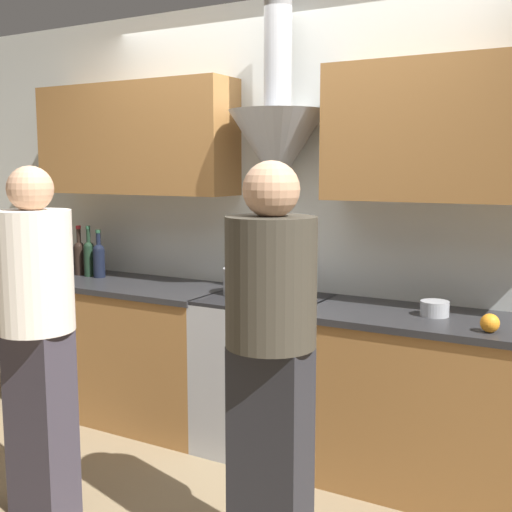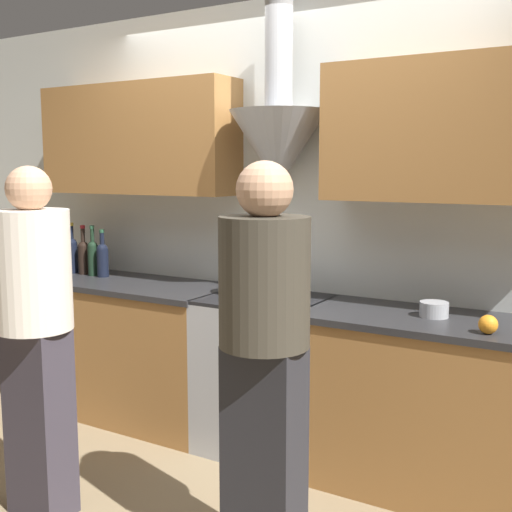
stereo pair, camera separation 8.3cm
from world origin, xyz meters
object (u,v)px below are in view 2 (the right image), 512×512
Objects in this scene: wine_bottle_0 at (63,253)px; saucepan at (434,309)px; stove_range at (265,373)px; person_foreground_left at (35,327)px; wine_bottle_4 at (103,258)px; stock_pot at (245,281)px; wine_bottle_2 at (84,255)px; wine_bottle_1 at (72,253)px; wine_bottle_3 at (93,256)px; person_foreground_right at (264,352)px; orange_fruit at (488,324)px; mixing_bowl at (285,296)px.

saucepan is at bearing -0.97° from wine_bottle_0.
saucepan reaches higher than stove_range.
person_foreground_left is (-0.55, -1.15, 0.45)m from stove_range.
wine_bottle_4 is at bearing 179.23° from saucepan.
wine_bottle_4 is at bearing 178.70° from stock_pot.
stove_range is at bearing -2.46° from wine_bottle_2.
wine_bottle_1 reaches higher than saucepan.
wine_bottle_0 is 0.93× the size of wine_bottle_3.
wine_bottle_4 is at bearing 150.88° from person_foreground_right.
wine_bottle_1 is (0.09, -0.01, 0.01)m from wine_bottle_0.
saucepan is at bearing 69.13° from person_foreground_right.
stock_pot is 1.41m from orange_fruit.
wine_bottle_1 is 2.84m from orange_fruit.
saucepan is 1.08m from person_foreground_right.
wine_bottle_1 is at bearing -176.03° from wine_bottle_2.
wine_bottle_0 is (-1.68, 0.06, 0.57)m from stove_range.
wine_bottle_2 is 2.44m from saucepan.
person_foreground_left reaches higher than wine_bottle_1.
wine_bottle_3 is at bearing -6.92° from wine_bottle_2.
orange_fruit is 0.05× the size of person_foreground_right.
wine_bottle_1 is (-1.59, 0.06, 0.58)m from stove_range.
stock_pot is (1.34, -0.04, -0.05)m from wine_bottle_2.
wine_bottle_0 is 0.19× the size of person_foreground_left.
person_foreground_left is (1.13, -1.21, -0.12)m from wine_bottle_0.
person_foreground_left is (-1.79, -0.97, -0.03)m from orange_fruit.
wine_bottle_2 is 1.05× the size of wine_bottle_4.
person_foreground_right is at bearing -28.03° from wine_bottle_3.
person_foreground_right reaches higher than wine_bottle_3.
mixing_bowl is (1.74, -0.10, -0.11)m from wine_bottle_1.
person_foreground_left is at bearing -171.66° from person_foreground_right.
wine_bottle_3 is 1.07× the size of wine_bottle_4.
stove_range is 1.23m from person_foreground_right.
wine_bottle_2 is 1.34m from stock_pot.
saucepan is at bearing -1.07° from wine_bottle_2.
mixing_bowl is 0.80m from saucepan.
wine_bottle_0 is at bearing 177.73° from wine_bottle_3.
wine_bottle_3 reaches higher than orange_fruit.
orange_fruit is at bearing -34.50° from saucepan.
orange_fruit is at bearing -4.84° from wine_bottle_0.
wine_bottle_1 is 2.54m from saucepan.
wine_bottle_1 reaches higher than stock_pot.
saucepan is 0.09× the size of person_foreground_left.
wine_bottle_0 reaches higher than stock_pot.
orange_fruit is at bearing -8.43° from stove_range.
stove_range is at bearing -2.15° from wine_bottle_4.
saucepan is (1.10, -0.00, -0.04)m from stock_pot.
person_foreground_right is at bearing -60.14° from stove_range.
saucepan is at bearing 4.20° from mixing_bowl.
stock_pot is (1.24, -0.03, -0.06)m from wine_bottle_3.
wine_bottle_2 is at bearing 178.23° from stock_pot.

